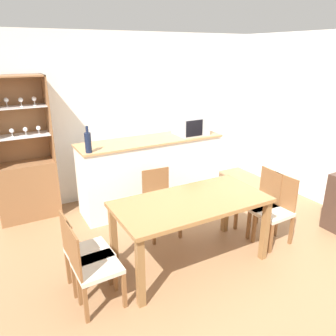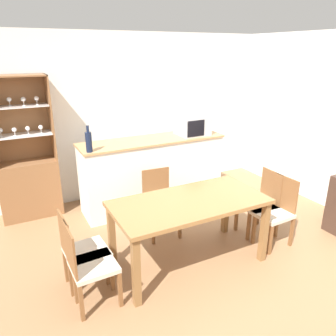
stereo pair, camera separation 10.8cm
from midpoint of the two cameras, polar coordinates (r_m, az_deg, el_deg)
ground_plane at (r=3.68m, az=7.07°, el=-18.62°), size 18.00×18.00×0.00m
wall_back at (r=5.32m, az=-9.26°, el=8.72°), size 6.80×0.06×2.55m
kitchen_counter at (r=4.97m, az=-3.50°, el=-0.83°), size 2.16×0.60×1.05m
display_cabinet at (r=5.02m, az=-24.04°, el=-1.86°), size 0.81×0.38×1.98m
dining_table at (r=3.55m, az=3.18°, el=-7.04°), size 1.66×0.83×0.77m
dining_chair_head_far at (r=4.24m, az=-2.10°, el=-6.18°), size 0.43×0.43×0.85m
dining_chair_side_left_near at (r=3.20m, az=-14.03°, el=-16.31°), size 0.41×0.41×0.85m
dining_chair_side_right_far at (r=4.40m, az=15.07°, el=-5.84°), size 0.42×0.42×0.85m
dining_chair_side_left_far at (r=3.40m, az=-15.19°, el=-14.05°), size 0.42×0.42×0.85m
dining_chair_side_right_near at (r=4.25m, az=17.32°, el=-7.03°), size 0.42×0.42×0.85m
microwave at (r=5.07m, az=3.34°, el=7.42°), size 0.45×0.40×0.28m
wine_bottle at (r=4.26m, az=-14.46°, el=4.40°), size 0.08×0.08×0.34m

